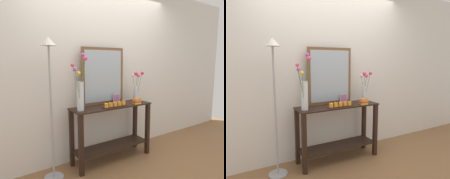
# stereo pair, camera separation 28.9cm
# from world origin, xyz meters

# --- Properties ---
(ground_plane) EXTENTS (7.00, 6.00, 0.02)m
(ground_plane) POSITION_xyz_m (0.00, 0.00, -0.01)
(ground_plane) COLOR brown
(wall_back) EXTENTS (6.40, 0.08, 2.70)m
(wall_back) POSITION_xyz_m (0.00, 0.31, 1.35)
(wall_back) COLOR silver
(wall_back) RESTS_ON ground
(console_table) EXTENTS (1.23, 0.38, 0.83)m
(console_table) POSITION_xyz_m (0.00, 0.00, 0.50)
(console_table) COLOR black
(console_table) RESTS_ON ground
(mirror_leaning) EXTENTS (0.70, 0.03, 0.83)m
(mirror_leaning) POSITION_xyz_m (-0.05, 0.16, 1.25)
(mirror_leaning) COLOR brown
(mirror_leaning) RESTS_ON console_table
(tall_vase_left) EXTENTS (0.19, 0.22, 0.74)m
(tall_vase_left) POSITION_xyz_m (-0.52, -0.04, 1.09)
(tall_vase_left) COLOR silver
(tall_vase_left) RESTS_ON console_table
(vase_right) EXTENTS (0.10, 0.23, 0.48)m
(vase_right) POSITION_xyz_m (0.52, 0.06, 1.04)
(vase_right) COLOR silver
(vase_right) RESTS_ON console_table
(candle_tray) EXTENTS (0.39, 0.09, 0.07)m
(candle_tray) POSITION_xyz_m (-0.02, -0.11, 0.86)
(candle_tray) COLOR #382316
(candle_tray) RESTS_ON console_table
(picture_frame_small) EXTENTS (0.12, 0.01, 0.14)m
(picture_frame_small) POSITION_xyz_m (0.16, 0.11, 0.90)
(picture_frame_small) COLOR #B7B2AD
(picture_frame_small) RESTS_ON console_table
(book_stack) EXTENTS (0.13, 0.10, 0.08)m
(book_stack) POSITION_xyz_m (0.37, -0.12, 0.87)
(book_stack) COLOR gold
(book_stack) RESTS_ON console_table
(floor_lamp) EXTENTS (0.24, 0.24, 1.74)m
(floor_lamp) POSITION_xyz_m (-0.89, -0.01, 1.18)
(floor_lamp) COLOR #9E9EA3
(floor_lamp) RESTS_ON ground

